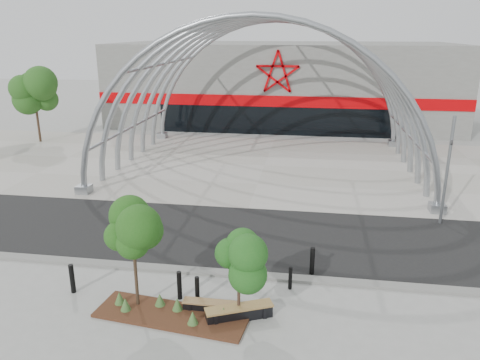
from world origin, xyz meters
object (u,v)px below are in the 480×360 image
at_px(street_tree_0, 133,239).
at_px(bench_0, 210,307).
at_px(bollard_2, 179,285).
at_px(bench_1, 239,313).
at_px(signal_pole, 447,169).
at_px(street_tree_1, 239,258).

xyz_separation_m(street_tree_0, bench_0, (2.59, 0.06, -2.42)).
relative_size(street_tree_0, bollard_2, 3.36).
distance_m(bench_0, bench_1, 1.08).
xyz_separation_m(street_tree_0, bench_1, (3.64, -0.20, -2.38)).
distance_m(signal_pole, bench_1, 13.25).
bearing_deg(signal_pole, bench_0, -136.28).
bearing_deg(bench_1, bench_0, 165.98).
xyz_separation_m(street_tree_0, bollard_2, (1.32, 0.71, -2.07)).
bearing_deg(street_tree_0, bollard_2, 28.37).
bearing_deg(street_tree_1, street_tree_0, 178.13).
bearing_deg(signal_pole, street_tree_0, -142.72).
distance_m(signal_pole, street_tree_0, 15.54).
bearing_deg(signal_pole, bench_1, -132.24).
relative_size(street_tree_1, bollard_2, 2.89).
xyz_separation_m(bench_0, bollard_2, (-1.27, 0.65, 0.35)).
bearing_deg(street_tree_0, bench_1, -3.14).
bearing_deg(bench_0, signal_pole, 43.72).
distance_m(signal_pole, bench_0, 13.79).
bearing_deg(bench_1, street_tree_1, 109.48).
xyz_separation_m(signal_pole, bench_1, (-8.73, -9.61, -2.62)).
xyz_separation_m(signal_pole, bollard_2, (-11.05, -8.70, -2.31)).
height_order(street_tree_1, bench_1, street_tree_1).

